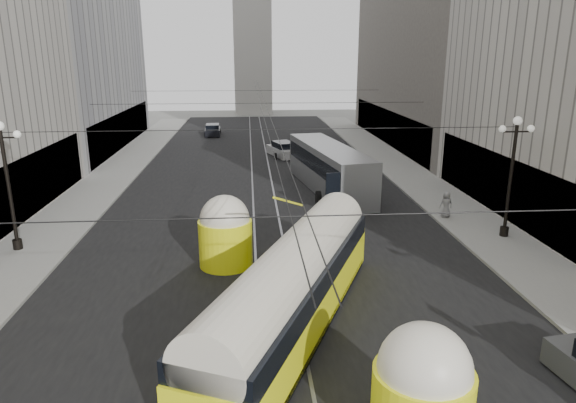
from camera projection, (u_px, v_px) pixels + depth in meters
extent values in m
cube|color=black|center=(262.00, 179.00, 40.55)|extent=(20.00, 85.00, 0.02)
cube|color=gray|center=(117.00, 171.00, 42.99)|extent=(4.00, 72.00, 0.15)
cube|color=gray|center=(398.00, 167.00, 44.77)|extent=(4.00, 72.00, 0.15)
cube|color=gray|center=(252.00, 180.00, 40.50)|extent=(0.12, 85.00, 0.04)
cube|color=gray|center=(271.00, 179.00, 40.61)|extent=(0.12, 85.00, 0.04)
cube|color=black|center=(32.00, 184.00, 30.81)|extent=(0.10, 18.00, 3.60)
cube|color=#999999|center=(50.00, 7.00, 50.05)|extent=(12.00, 28.00, 28.00)
cube|color=black|center=(124.00, 129.00, 53.81)|extent=(0.10, 25.20, 3.60)
cube|color=black|center=(498.00, 184.00, 30.98)|extent=(0.10, 18.00, 3.60)
cube|color=black|center=(386.00, 126.00, 55.89)|extent=(0.10, 28.80, 3.60)
cube|color=#B2AFA8|center=(252.00, 38.00, 82.75)|extent=(6.00, 6.00, 24.00)
cylinder|color=black|center=(9.00, 191.00, 24.85)|extent=(0.18, 0.18, 6.00)
cylinder|color=black|center=(18.00, 244.00, 25.61)|extent=(0.44, 0.44, 0.50)
cylinder|color=black|center=(1.00, 138.00, 24.13)|extent=(1.60, 0.08, 0.08)
sphere|color=white|center=(17.00, 134.00, 24.15)|extent=(0.36, 0.36, 0.36)
cylinder|color=black|center=(510.00, 181.00, 26.72)|extent=(0.18, 0.18, 6.00)
cylinder|color=black|center=(504.00, 231.00, 27.48)|extent=(0.44, 0.44, 0.50)
cylinder|color=black|center=(516.00, 132.00, 26.00)|extent=(1.60, 0.08, 0.08)
sphere|color=white|center=(518.00, 121.00, 25.85)|extent=(0.44, 0.44, 0.44)
sphere|color=white|center=(502.00, 129.00, 25.91)|extent=(0.36, 0.36, 0.36)
sphere|color=white|center=(531.00, 129.00, 26.02)|extent=(0.36, 0.36, 0.36)
cylinder|color=black|center=(293.00, 216.00, 11.59)|extent=(25.00, 0.03, 0.03)
cylinder|color=black|center=(268.00, 129.00, 25.00)|extent=(25.00, 0.03, 0.03)
cylinder|color=black|center=(261.00, 103.00, 38.41)|extent=(25.00, 0.03, 0.03)
cylinder|color=black|center=(257.00, 91.00, 51.83)|extent=(25.00, 0.03, 0.03)
cylinder|color=black|center=(260.00, 101.00, 42.30)|extent=(0.03, 72.00, 0.03)
cylinder|color=black|center=(264.00, 101.00, 42.33)|extent=(0.03, 72.00, 0.03)
cube|color=#FAFF16|center=(293.00, 303.00, 18.24)|extent=(7.62, 13.22, 1.62)
cube|color=black|center=(293.00, 322.00, 18.45)|extent=(7.46, 12.85, 0.29)
cube|color=black|center=(293.00, 276.00, 17.95)|extent=(7.56, 13.04, 0.81)
cylinder|color=silver|center=(294.00, 269.00, 17.88)|extent=(7.28, 12.92, 2.19)
sphere|color=silver|center=(424.00, 369.00, 12.33)|extent=(2.29, 2.29, 2.29)
cylinder|color=#FAFF16|center=(226.00, 243.00, 23.79)|extent=(2.48, 2.48, 2.19)
sphere|color=silver|center=(225.00, 220.00, 23.47)|extent=(2.29, 2.29, 2.29)
cube|color=#96989B|center=(329.00, 168.00, 37.00)|extent=(4.64, 12.93, 3.17)
cube|color=black|center=(329.00, 161.00, 36.86)|extent=(4.59, 12.50, 1.16)
cube|color=black|center=(345.00, 184.00, 30.88)|extent=(2.41, 0.49, 1.48)
cylinder|color=black|center=(318.00, 199.00, 33.14)|extent=(0.30, 1.06, 1.06)
cylinder|color=black|center=(359.00, 198.00, 33.34)|extent=(0.30, 1.06, 1.06)
cylinder|color=black|center=(304.00, 170.00, 41.28)|extent=(0.30, 1.06, 1.06)
cylinder|color=black|center=(337.00, 170.00, 41.48)|extent=(0.30, 1.06, 1.06)
cylinder|color=black|center=(565.00, 364.00, 15.81)|extent=(0.22, 0.68, 0.68)
cube|color=silver|center=(283.00, 152.00, 49.51)|extent=(3.17, 4.89, 0.80)
cube|color=black|center=(283.00, 146.00, 49.35)|extent=(2.33, 2.88, 0.76)
cylinder|color=black|center=(276.00, 156.00, 48.01)|extent=(0.22, 0.65, 0.65)
cylinder|color=black|center=(293.00, 156.00, 48.14)|extent=(0.22, 0.65, 0.65)
cylinder|color=black|center=(274.00, 150.00, 50.97)|extent=(0.22, 0.65, 0.65)
cylinder|color=black|center=(291.00, 150.00, 51.10)|extent=(0.22, 0.65, 0.65)
cube|color=black|center=(213.00, 132.00, 62.50)|extent=(1.92, 4.37, 0.76)
cube|color=black|center=(213.00, 127.00, 62.35)|extent=(1.64, 2.42, 0.72)
cylinder|color=black|center=(205.00, 135.00, 61.08)|extent=(0.22, 0.61, 0.61)
cylinder|color=black|center=(219.00, 135.00, 61.20)|extent=(0.22, 0.61, 0.61)
cylinder|color=black|center=(207.00, 131.00, 63.89)|extent=(0.22, 0.61, 0.61)
cylinder|color=black|center=(220.00, 131.00, 64.01)|extent=(0.22, 0.61, 0.61)
imported|color=gray|center=(446.00, 204.00, 30.48)|extent=(0.79, 0.50, 1.58)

